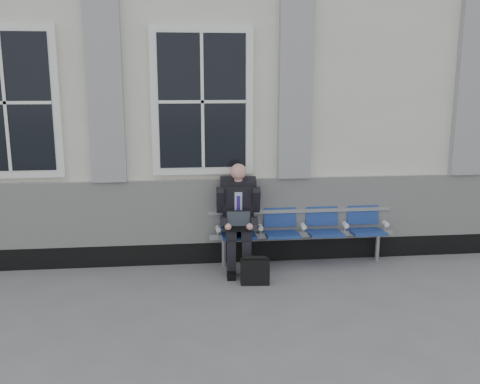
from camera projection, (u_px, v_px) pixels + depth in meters
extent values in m
plane|color=slate|center=(180.00, 307.00, 6.10)|extent=(70.00, 70.00, 0.00)
cube|color=silver|center=(177.00, 105.00, 9.06)|extent=(14.00, 4.00, 4.20)
cube|color=black|center=(179.00, 253.00, 7.49)|extent=(14.00, 0.10, 0.30)
cube|color=silver|center=(178.00, 212.00, 7.36)|extent=(14.00, 0.08, 0.90)
cube|color=#919497|center=(105.00, 90.00, 6.89)|extent=(0.45, 0.14, 2.40)
cube|color=#919497|center=(295.00, 90.00, 7.16)|extent=(0.45, 0.14, 2.40)
cube|color=#919497|center=(472.00, 89.00, 7.43)|extent=(0.45, 0.14, 2.40)
cube|color=white|center=(6.00, 102.00, 6.81)|extent=(1.35, 0.10, 1.95)
cube|color=black|center=(5.00, 103.00, 6.76)|extent=(1.15, 0.02, 1.75)
cube|color=white|center=(202.00, 102.00, 7.08)|extent=(1.35, 0.10, 1.95)
cube|color=black|center=(202.00, 102.00, 7.03)|extent=(1.15, 0.02, 1.75)
cube|color=#9EA0A3|center=(302.00, 234.00, 7.46)|extent=(2.60, 0.07, 0.07)
cube|color=#9EA0A3|center=(301.00, 211.00, 7.51)|extent=(2.60, 0.05, 0.05)
cylinder|color=#9EA0A3|center=(224.00, 252.00, 7.38)|extent=(0.06, 0.06, 0.39)
cylinder|color=#9EA0A3|center=(377.00, 247.00, 7.62)|extent=(0.06, 0.06, 0.39)
cube|color=navy|center=(239.00, 236.00, 7.27)|extent=(0.46, 0.42, 0.07)
cube|color=navy|center=(237.00, 214.00, 7.42)|extent=(0.46, 0.10, 0.40)
cube|color=navy|center=(282.00, 234.00, 7.34)|extent=(0.46, 0.42, 0.07)
cube|color=navy|center=(280.00, 212.00, 7.49)|extent=(0.46, 0.10, 0.40)
cube|color=navy|center=(325.00, 233.00, 7.40)|extent=(0.46, 0.42, 0.07)
cube|color=navy|center=(321.00, 211.00, 7.55)|extent=(0.46, 0.10, 0.40)
cube|color=navy|center=(367.00, 232.00, 7.47)|extent=(0.46, 0.42, 0.07)
cube|color=navy|center=(363.00, 210.00, 7.62)|extent=(0.46, 0.10, 0.40)
cylinder|color=white|center=(218.00, 229.00, 7.25)|extent=(0.07, 0.12, 0.07)
cylinder|color=white|center=(260.00, 228.00, 7.32)|extent=(0.07, 0.12, 0.07)
cylinder|color=white|center=(303.00, 226.00, 7.38)|extent=(0.07, 0.12, 0.07)
cylinder|color=white|center=(345.00, 225.00, 7.44)|extent=(0.07, 0.12, 0.07)
cylinder|color=white|center=(386.00, 224.00, 7.51)|extent=(0.07, 0.12, 0.07)
cube|color=black|center=(231.00, 274.00, 6.98)|extent=(0.13, 0.27, 0.09)
cube|color=black|center=(247.00, 274.00, 6.99)|extent=(0.13, 0.27, 0.09)
cube|color=black|center=(231.00, 258.00, 7.00)|extent=(0.13, 0.14, 0.47)
cube|color=black|center=(247.00, 258.00, 7.00)|extent=(0.13, 0.14, 0.47)
cube|color=black|center=(231.00, 232.00, 7.15)|extent=(0.18, 0.46, 0.14)
cube|color=black|center=(246.00, 232.00, 7.16)|extent=(0.18, 0.46, 0.14)
cube|color=black|center=(238.00, 204.00, 7.28)|extent=(0.45, 0.38, 0.64)
cube|color=#C2DFFF|center=(238.00, 205.00, 7.16)|extent=(0.11, 0.10, 0.36)
cube|color=#3D2099|center=(238.00, 206.00, 7.16)|extent=(0.05, 0.08, 0.30)
cube|color=black|center=(238.00, 183.00, 7.19)|extent=(0.50, 0.28, 0.14)
cylinder|color=#DD9D8A|center=(238.00, 178.00, 7.13)|extent=(0.11, 0.11, 0.10)
sphere|color=#DD9D8A|center=(238.00, 172.00, 7.05)|extent=(0.21, 0.21, 0.21)
cube|color=black|center=(220.00, 200.00, 7.16)|extent=(0.12, 0.29, 0.37)
cube|color=black|center=(256.00, 200.00, 7.17)|extent=(0.12, 0.29, 0.37)
cube|color=black|center=(223.00, 221.00, 7.04)|extent=(0.12, 0.32, 0.14)
cube|color=black|center=(254.00, 221.00, 7.05)|extent=(0.12, 0.32, 0.14)
sphere|color=#DD9D8A|center=(228.00, 227.00, 6.91)|extent=(0.09, 0.09, 0.09)
sphere|color=#DD9D8A|center=(250.00, 227.00, 6.92)|extent=(0.09, 0.09, 0.09)
cube|color=black|center=(239.00, 229.00, 7.00)|extent=(0.35, 0.26, 0.02)
cube|color=black|center=(239.00, 219.00, 7.09)|extent=(0.34, 0.12, 0.21)
cube|color=black|center=(239.00, 219.00, 7.09)|extent=(0.31, 0.09, 0.18)
cube|color=black|center=(255.00, 272.00, 6.74)|extent=(0.37, 0.18, 0.32)
cylinder|color=black|center=(255.00, 258.00, 6.71)|extent=(0.29, 0.08, 0.06)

